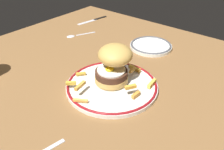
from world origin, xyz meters
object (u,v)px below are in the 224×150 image
dinner_plate (112,85)px  side_plate (151,46)px  knife (95,19)px  burger (114,63)px  spoon (74,35)px

dinner_plate → side_plate: bearing=99.9°
dinner_plate → knife: 59.97cm
burger → knife: size_ratio=0.81×
side_plate → dinner_plate: bearing=-80.1°
side_plate → knife: 40.15cm
side_plate → burger: bearing=-81.3°
side_plate → spoon: (-32.25, -11.67, -0.48)cm
dinner_plate → knife: size_ratio=1.53×
knife → side_plate: bearing=-13.3°
dinner_plate → side_plate: 31.44cm
dinner_plate → spoon: bearing=152.9°
side_plate → spoon: size_ratio=1.30×
side_plate → spoon: 34.30cm
dinner_plate → knife: (-44.47, 40.23, -0.58)cm
knife → spoon: size_ratio=1.41×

